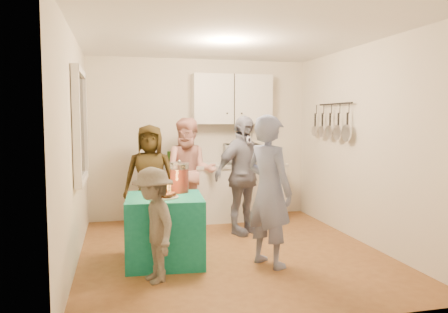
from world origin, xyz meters
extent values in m
plane|color=brown|center=(0.00, 0.00, 0.00)|extent=(4.00, 4.00, 0.00)
plane|color=white|center=(0.00, 0.00, 2.60)|extent=(4.00, 4.00, 0.00)
plane|color=silver|center=(0.00, 2.00, 1.30)|extent=(3.60, 3.60, 0.00)
plane|color=silver|center=(-1.80, 0.00, 1.30)|extent=(4.00, 4.00, 0.00)
plane|color=silver|center=(1.80, 0.00, 1.30)|extent=(4.00, 4.00, 0.00)
cube|color=black|center=(-1.77, 0.30, 1.55)|extent=(0.04, 1.00, 1.20)
cube|color=white|center=(0.20, 1.70, 0.43)|extent=(2.20, 0.58, 0.86)
cube|color=beige|center=(0.20, 1.70, 0.89)|extent=(2.24, 0.62, 0.05)
cube|color=white|center=(0.50, 1.85, 1.95)|extent=(1.30, 0.30, 0.80)
cube|color=black|center=(1.72, 0.70, 1.60)|extent=(0.12, 1.00, 0.60)
imported|color=white|center=(0.63, 1.70, 1.07)|extent=(0.61, 0.45, 0.31)
cube|color=#127C66|center=(-0.83, -0.19, 0.38)|extent=(0.92, 0.92, 0.76)
cylinder|color=red|center=(-0.62, 0.03, 0.93)|extent=(0.22, 0.22, 0.34)
imported|color=#7884AF|center=(0.29, -0.57, 0.84)|extent=(0.64, 0.73, 1.68)
imported|color=#534017|center=(-0.88, 1.34, 0.78)|extent=(0.84, 0.63, 1.55)
imported|color=#D97671|center=(-0.29, 1.34, 0.82)|extent=(0.91, 0.78, 1.65)
imported|color=black|center=(0.38, 0.80, 0.84)|extent=(1.06, 0.82, 1.68)
imported|color=#575045|center=(-1.00, -0.77, 0.58)|extent=(0.63, 0.84, 1.16)
camera|label=1|loc=(-1.33, -5.09, 1.64)|focal=35.00mm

